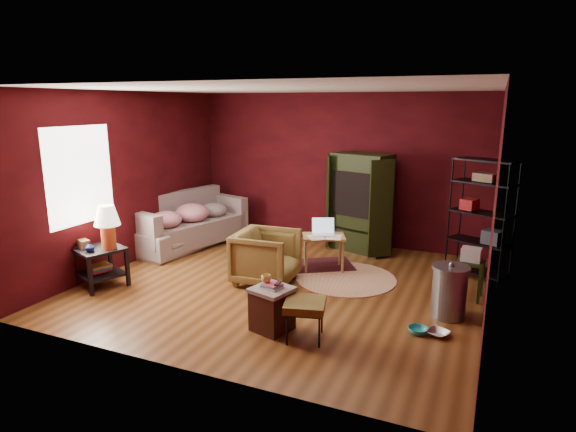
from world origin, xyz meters
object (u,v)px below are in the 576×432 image
at_px(sofa, 188,222).
at_px(side_table, 104,238).
at_px(hamper, 272,308).
at_px(tv_armoire, 360,201).
at_px(armchair, 266,254).
at_px(laptop_desk, 324,239).
at_px(wire_shelving, 482,214).

distance_m(sofa, side_table, 2.21).
relative_size(hamper, tv_armoire, 0.34).
height_order(sofa, armchair, sofa).
distance_m(hamper, laptop_desk, 2.26).
xyz_separation_m(hamper, wire_shelving, (2.14, 2.85, 0.73)).
distance_m(sofa, armchair, 2.45).
xyz_separation_m(armchair, wire_shelving, (2.87, 1.50, 0.56)).
relative_size(hamper, laptop_desk, 0.74).
height_order(sofa, tv_armoire, tv_armoire).
height_order(sofa, side_table, side_table).
bearing_deg(hamper, armchair, 118.41).
relative_size(armchair, hamper, 1.45).
height_order(side_table, wire_shelving, wire_shelving).
height_order(sofa, laptop_desk, sofa).
height_order(armchair, wire_shelving, wire_shelving).
height_order(hamper, wire_shelving, wire_shelving).
bearing_deg(sofa, armchair, -109.13).
distance_m(armchair, side_table, 2.35).
bearing_deg(wire_shelving, sofa, -151.47).
relative_size(armchair, tv_armoire, 0.50).
xyz_separation_m(sofa, tv_armoire, (3.00, 0.99, 0.47)).
relative_size(laptop_desk, wire_shelving, 0.45).
relative_size(sofa, laptop_desk, 2.80).
distance_m(armchair, wire_shelving, 3.29).
distance_m(hamper, wire_shelving, 3.64).
bearing_deg(armchair, laptop_desk, -37.38).
bearing_deg(side_table, laptop_desk, 36.03).
bearing_deg(sofa, hamper, -122.10).
xyz_separation_m(side_table, tv_armoire, (2.91, 3.18, 0.19)).
distance_m(armchair, hamper, 1.55).
distance_m(side_table, laptop_desk, 3.30).
bearing_deg(wire_shelving, side_table, -128.25).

